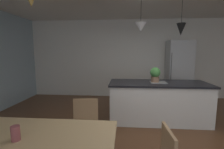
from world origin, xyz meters
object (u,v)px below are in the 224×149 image
object	(u,v)px
dining_table	(25,143)
refrigerator	(179,71)
vase_on_dining_table	(16,133)
potted_plant_on_island	(155,74)
kitchen_island	(158,101)
chair_far_right	(85,127)

from	to	relation	value
dining_table	refrigerator	size ratio (longest dim) A/B	0.92
vase_on_dining_table	potted_plant_on_island	bearing A→B (deg)	53.92
kitchen_island	refrigerator	size ratio (longest dim) A/B	1.13
refrigerator	vase_on_dining_table	size ratio (longest dim) A/B	13.63
chair_far_right	kitchen_island	world-z (taller)	kitchen_island
kitchen_island	refrigerator	bearing A→B (deg)	60.18
vase_on_dining_table	kitchen_island	bearing A→B (deg)	52.63
refrigerator	potted_plant_on_island	xyz separation A→B (m)	(-1.06, -1.71, 0.11)
chair_far_right	kitchen_island	bearing A→B (deg)	46.96
dining_table	refrigerator	xyz separation A→B (m)	(2.74, 3.99, 0.30)
refrigerator	potted_plant_on_island	world-z (taller)	refrigerator
dining_table	chair_far_right	world-z (taller)	chair_far_right
refrigerator	dining_table	bearing A→B (deg)	-124.46
refrigerator	chair_far_right	bearing A→B (deg)	-126.45
chair_far_right	kitchen_island	distance (m)	1.99
chair_far_right	potted_plant_on_island	size ratio (longest dim) A/B	2.51
dining_table	chair_far_right	xyz separation A→B (m)	(0.40, 0.83, -0.20)
refrigerator	vase_on_dining_table	distance (m)	4.92
chair_far_right	refrigerator	distance (m)	3.97
refrigerator	vase_on_dining_table	world-z (taller)	refrigerator
dining_table	potted_plant_on_island	distance (m)	2.86
refrigerator	vase_on_dining_table	xyz separation A→B (m)	(-2.77, -4.06, -0.16)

